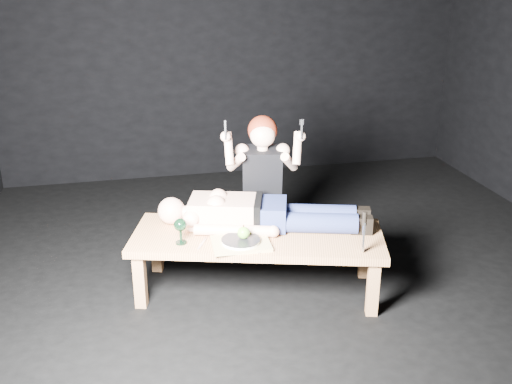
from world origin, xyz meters
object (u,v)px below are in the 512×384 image
table (258,263)px  carving_knife (364,232)px  goblet (181,231)px  lying_man (266,210)px  kneeling_woman (262,185)px  serving_tray (241,244)px

table → carving_knife: bearing=-18.3°
goblet → lying_man: bearing=13.5°
lying_man → kneeling_woman: 0.41m
kneeling_woman → carving_knife: (0.46, -0.95, -0.02)m
kneeling_woman → carving_knife: size_ratio=4.24×
serving_tray → goblet: 0.42m
serving_tray → carving_knife: (0.76, -0.28, 0.13)m
kneeling_woman → goblet: kneeling_woman is taller
lying_man → carving_knife: size_ratio=5.84×
carving_knife → table: bearing=161.7°
table → lying_man: lying_man is taller
table → lying_man: 0.38m
serving_tray → goblet: bearing=163.2°
lying_man → serving_tray: lying_man is taller
lying_man → serving_tray: 0.38m
table → kneeling_woman: (0.16, 0.53, 0.39)m
lying_man → kneeling_woman: bearing=97.1°
kneeling_woman → carving_knife: 1.06m
table → goblet: size_ratio=9.65×
serving_tray → goblet: (-0.39, 0.12, 0.08)m
table → goblet: bearing=-160.8°
table → carving_knife: (0.61, -0.42, 0.37)m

